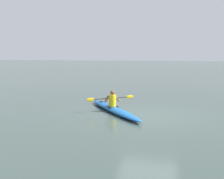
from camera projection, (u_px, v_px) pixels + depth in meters
The scene contains 3 objects.
ground_plane at pixel (149, 117), 11.44m from camera, with size 160.00×160.00×0.00m, color #384742.
kayak at pixel (114, 109), 12.49m from camera, with size 3.44×4.45×0.24m.
kayaker at pixel (112, 99), 12.56m from camera, with size 1.98×1.44×0.75m.
Camera 1 is at (-0.78, 11.26, 2.71)m, focal length 43.55 mm.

